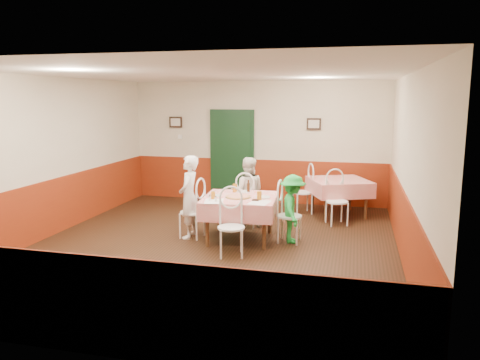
% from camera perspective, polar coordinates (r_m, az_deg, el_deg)
% --- Properties ---
extents(floor, '(7.00, 7.00, 0.00)m').
position_cam_1_polar(floor, '(7.88, -3.24, -7.97)').
color(floor, black).
rests_on(floor, ground).
extents(ceiling, '(7.00, 7.00, 0.00)m').
position_cam_1_polar(ceiling, '(7.50, -3.45, 12.82)').
color(ceiling, white).
rests_on(ceiling, back_wall).
extents(back_wall, '(6.00, 0.10, 2.80)m').
position_cam_1_polar(back_wall, '(10.93, 2.13, 4.59)').
color(back_wall, beige).
rests_on(back_wall, ground).
extents(front_wall, '(6.00, 0.10, 2.80)m').
position_cam_1_polar(front_wall, '(4.41, -17.02, -3.95)').
color(front_wall, beige).
rests_on(front_wall, ground).
extents(left_wall, '(0.10, 7.00, 2.80)m').
position_cam_1_polar(left_wall, '(8.92, -22.08, 2.64)').
color(left_wall, beige).
rests_on(left_wall, ground).
extents(right_wall, '(0.10, 7.00, 2.80)m').
position_cam_1_polar(right_wall, '(7.27, 19.88, 1.26)').
color(right_wall, beige).
rests_on(right_wall, ground).
extents(wainscot_back, '(6.00, 0.03, 1.00)m').
position_cam_1_polar(wainscot_back, '(11.04, 2.09, -0.07)').
color(wainscot_back, maroon).
rests_on(wainscot_back, ground).
extents(wainscot_front, '(6.00, 0.03, 1.00)m').
position_cam_1_polar(wainscot_front, '(4.71, -16.35, -14.61)').
color(wainscot_front, maroon).
rests_on(wainscot_front, ground).
extents(wainscot_left, '(0.03, 7.00, 1.00)m').
position_cam_1_polar(wainscot_left, '(9.06, -21.63, -3.00)').
color(wainscot_left, maroon).
rests_on(wainscot_left, ground).
extents(wainscot_right, '(0.03, 7.00, 1.00)m').
position_cam_1_polar(wainscot_right, '(7.45, 19.35, -5.59)').
color(wainscot_right, maroon).
rests_on(wainscot_right, ground).
extents(door, '(0.96, 0.06, 2.10)m').
position_cam_1_polar(door, '(11.06, -0.98, 2.84)').
color(door, black).
rests_on(door, ground).
extents(picture_left, '(0.32, 0.03, 0.26)m').
position_cam_1_polar(picture_left, '(11.43, -7.84, 7.00)').
color(picture_left, black).
rests_on(picture_left, back_wall).
extents(picture_right, '(0.32, 0.03, 0.26)m').
position_cam_1_polar(picture_right, '(10.66, 8.99, 6.77)').
color(picture_right, black).
rests_on(picture_right, back_wall).
extents(thermostat, '(0.10, 0.03, 0.10)m').
position_cam_1_polar(thermostat, '(11.42, -7.33, 5.25)').
color(thermostat, white).
rests_on(thermostat, back_wall).
extents(main_table, '(1.32, 1.32, 0.77)m').
position_cam_1_polar(main_table, '(8.09, 0.00, -4.72)').
color(main_table, red).
rests_on(main_table, ground).
extents(second_table, '(1.47, 1.47, 0.77)m').
position_cam_1_polar(second_table, '(9.97, 11.93, -2.11)').
color(second_table, red).
rests_on(second_table, ground).
extents(chair_left, '(0.46, 0.46, 0.90)m').
position_cam_1_polar(chair_left, '(8.24, -5.86, -3.95)').
color(chair_left, white).
rests_on(chair_left, ground).
extents(chair_right, '(0.44, 0.44, 0.90)m').
position_cam_1_polar(chair_right, '(7.98, 6.05, -4.42)').
color(chair_right, white).
rests_on(chair_right, ground).
extents(chair_far, '(0.43, 0.43, 0.90)m').
position_cam_1_polar(chair_far, '(8.88, 0.88, -2.87)').
color(chair_far, white).
rests_on(chair_far, ground).
extents(chair_near, '(0.52, 0.52, 0.90)m').
position_cam_1_polar(chair_near, '(7.26, -1.08, -5.82)').
color(chair_near, white).
rests_on(chair_near, ground).
extents(chair_second_a, '(0.55, 0.55, 0.90)m').
position_cam_1_polar(chair_second_a, '(10.00, 7.65, -1.50)').
color(chair_second_a, white).
rests_on(chair_second_a, ground).
extents(chair_second_b, '(0.55, 0.55, 0.90)m').
position_cam_1_polar(chair_second_b, '(9.22, 11.76, -2.61)').
color(chair_second_b, white).
rests_on(chair_second_b, ground).
extents(pizza, '(0.45, 0.45, 0.03)m').
position_cam_1_polar(pizza, '(7.92, -0.21, -2.06)').
color(pizza, '#B74723').
rests_on(pizza, main_table).
extents(plate_left, '(0.27, 0.27, 0.01)m').
position_cam_1_polar(plate_left, '(8.05, -3.12, -1.92)').
color(plate_left, white).
rests_on(plate_left, main_table).
extents(plate_right, '(0.27, 0.27, 0.01)m').
position_cam_1_polar(plate_right, '(7.93, 2.80, -2.10)').
color(plate_right, white).
rests_on(plate_right, main_table).
extents(plate_far, '(0.27, 0.27, 0.01)m').
position_cam_1_polar(plate_far, '(8.38, 0.39, -1.44)').
color(plate_far, white).
rests_on(plate_far, main_table).
extents(glass_a, '(0.07, 0.07, 0.13)m').
position_cam_1_polar(glass_a, '(7.81, -3.29, -1.88)').
color(glass_a, '#BF7219').
rests_on(glass_a, main_table).
extents(glass_b, '(0.09, 0.09, 0.15)m').
position_cam_1_polar(glass_b, '(7.72, 2.36, -1.92)').
color(glass_b, '#BF7219').
rests_on(glass_b, main_table).
extents(glass_c, '(0.09, 0.09, 0.15)m').
position_cam_1_polar(glass_c, '(8.37, -0.63, -0.99)').
color(glass_c, '#BF7219').
rests_on(glass_c, main_table).
extents(beer_bottle, '(0.06, 0.06, 0.20)m').
position_cam_1_polar(beer_bottle, '(8.34, 1.02, -0.84)').
color(beer_bottle, '#381C0A').
rests_on(beer_bottle, main_table).
extents(shaker_a, '(0.04, 0.04, 0.09)m').
position_cam_1_polar(shaker_a, '(7.69, -3.71, -2.22)').
color(shaker_a, silver).
rests_on(shaker_a, main_table).
extents(shaker_b, '(0.04, 0.04, 0.09)m').
position_cam_1_polar(shaker_b, '(7.62, -2.98, -2.32)').
color(shaker_b, silver).
rests_on(shaker_b, main_table).
extents(shaker_c, '(0.04, 0.04, 0.09)m').
position_cam_1_polar(shaker_c, '(7.75, -3.70, -2.12)').
color(shaker_c, '#B23319').
rests_on(shaker_c, main_table).
extents(menu_left, '(0.38, 0.46, 0.00)m').
position_cam_1_polar(menu_left, '(7.66, -3.21, -2.60)').
color(menu_left, white).
rests_on(menu_left, main_table).
extents(menu_right, '(0.35, 0.43, 0.00)m').
position_cam_1_polar(menu_right, '(7.56, 2.39, -2.76)').
color(menu_right, white).
rests_on(menu_right, main_table).
extents(wallet, '(0.12, 0.10, 0.02)m').
position_cam_1_polar(wallet, '(7.69, 1.90, -2.46)').
color(wallet, black).
rests_on(wallet, main_table).
extents(diner_left, '(0.38, 0.55, 1.45)m').
position_cam_1_polar(diner_left, '(8.19, -6.23, -2.07)').
color(diner_left, gray).
rests_on(diner_left, ground).
extents(diner_far, '(0.72, 0.60, 1.33)m').
position_cam_1_polar(diner_far, '(8.89, 0.93, -1.46)').
color(diner_far, gray).
rests_on(diner_far, ground).
extents(diner_right, '(0.57, 0.82, 1.16)m').
position_cam_1_polar(diner_right, '(7.95, 6.43, -3.51)').
color(diner_right, gray).
rests_on(diner_right, ground).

